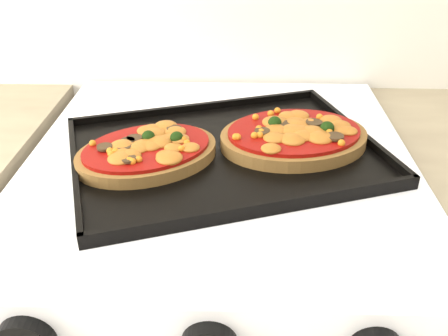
# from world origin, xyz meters

# --- Properties ---
(control_panel) EXTENTS (0.60, 0.02, 0.09)m
(control_panel) POSITION_xyz_m (0.02, 1.39, 0.85)
(control_panel) COLOR white
(control_panel) RESTS_ON stove
(baking_tray) EXTENTS (0.53, 0.46, 0.02)m
(baking_tray) POSITION_xyz_m (0.03, 1.68, 0.92)
(baking_tray) COLOR black
(baking_tray) RESTS_ON stove
(pizza_left) EXTENTS (0.26, 0.24, 0.03)m
(pizza_left) POSITION_xyz_m (-0.08, 1.65, 0.94)
(pizza_left) COLOR brown
(pizza_left) RESTS_ON baking_tray
(pizza_right) EXTENTS (0.26, 0.22, 0.03)m
(pizza_right) POSITION_xyz_m (0.14, 1.70, 0.94)
(pizza_right) COLOR brown
(pizza_right) RESTS_ON baking_tray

